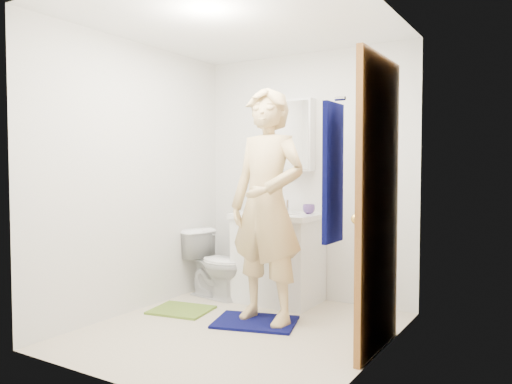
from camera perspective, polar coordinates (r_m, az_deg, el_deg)
floor at (r=4.09m, az=-1.99°, el=-15.63°), size 2.20×2.40×0.02m
ceiling at (r=4.05m, az=-2.04°, el=18.98°), size 2.20×2.40×0.02m
wall_back at (r=4.94m, az=5.80°, el=1.79°), size 2.20×0.02×2.40m
wall_front at (r=2.95m, az=-15.14°, el=1.14°), size 2.20×0.02×2.40m
wall_left at (r=4.59m, az=-13.63°, el=1.67°), size 0.02×2.40×2.40m
wall_right at (r=3.40m, az=13.77°, el=1.35°), size 0.02×2.40×2.40m
vanity_cabinet at (r=4.82m, az=2.59°, el=-7.78°), size 0.75×0.55×0.80m
countertop at (r=4.76m, az=2.60°, el=-2.74°), size 0.79×0.59×0.05m
sink_basin at (r=4.76m, az=2.60°, el=-2.56°), size 0.40×0.40×0.03m
faucet at (r=4.91m, az=3.62°, el=-1.59°), size 0.03×0.03×0.12m
medicine_cabinet at (r=4.95m, az=3.89°, el=6.44°), size 0.50×0.12×0.70m
mirror_panel at (r=4.90m, az=3.55°, el=6.48°), size 0.46×0.01×0.66m
door at (r=3.56m, az=13.80°, el=-1.42°), size 0.05×0.80×2.05m
door_knob at (r=3.28m, az=11.40°, el=-3.05°), size 0.07×0.07×0.07m
towel at (r=2.89m, az=8.79°, el=2.16°), size 0.03×0.24×0.80m
towel_hook at (r=2.90m, az=9.59°, el=10.48°), size 0.06×0.02×0.02m
toilet at (r=5.00m, az=-4.54°, el=-8.19°), size 0.70×0.46×0.66m
bath_mat at (r=4.24m, az=-0.07°, el=-14.64°), size 0.77×0.64×0.02m
green_rug at (r=4.63m, az=-8.54°, el=-13.19°), size 0.57×0.51×0.02m
soap_dispenser at (r=4.79m, az=0.25°, el=-1.40°), size 0.10×0.10×0.17m
toothbrush_cup at (r=4.72m, az=6.05°, el=-1.96°), size 0.12×0.12×0.09m
man at (r=4.07m, az=1.27°, el=-1.54°), size 0.74×0.53×1.91m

